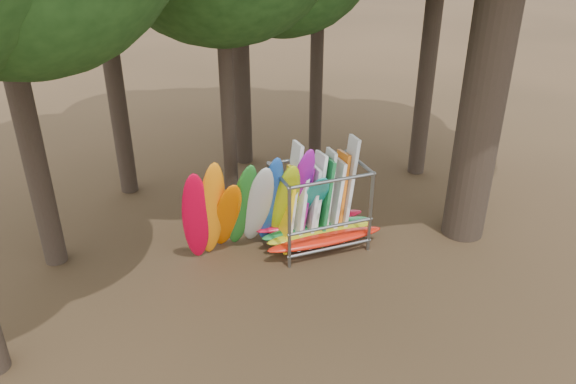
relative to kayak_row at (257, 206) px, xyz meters
name	(u,v)px	position (x,y,z in m)	size (l,w,h in m)	color
ground	(302,267)	(0.84, -1.08, -1.38)	(120.00, 120.00, 0.00)	#47331E
kayak_row	(257,206)	(0.00, 0.00, 0.00)	(3.97, 1.99, 3.17)	red
storage_rack	(319,209)	(1.66, -0.17, -0.33)	(3.23, 1.57, 2.91)	slate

